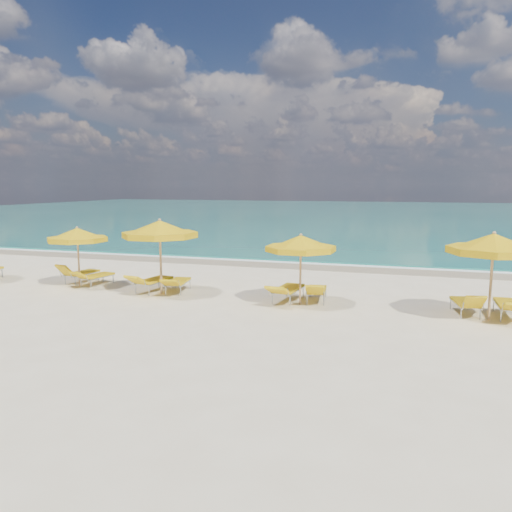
% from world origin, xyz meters
% --- Properties ---
extents(ground_plane, '(120.00, 120.00, 0.00)m').
position_xyz_m(ground_plane, '(0.00, 0.00, 0.00)').
color(ground_plane, beige).
extents(ocean, '(120.00, 80.00, 0.30)m').
position_xyz_m(ocean, '(0.00, 48.00, 0.00)').
color(ocean, '#126559').
rests_on(ocean, ground).
extents(wet_sand_band, '(120.00, 2.60, 0.01)m').
position_xyz_m(wet_sand_band, '(0.00, 7.40, 0.00)').
color(wet_sand_band, tan).
rests_on(wet_sand_band, ground).
extents(foam_line, '(120.00, 1.20, 0.03)m').
position_xyz_m(foam_line, '(0.00, 8.20, 0.00)').
color(foam_line, white).
rests_on(foam_line, ground).
extents(whitecap_near, '(14.00, 0.36, 0.05)m').
position_xyz_m(whitecap_near, '(-6.00, 17.00, 0.00)').
color(whitecap_near, white).
rests_on(whitecap_near, ground).
extents(whitecap_far, '(18.00, 0.30, 0.05)m').
position_xyz_m(whitecap_far, '(8.00, 24.00, 0.00)').
color(whitecap_far, white).
rests_on(whitecap_far, ground).
extents(umbrella_1, '(2.69, 2.69, 2.11)m').
position_xyz_m(umbrella_1, '(-6.21, 0.47, 1.80)').
color(umbrella_1, tan).
rests_on(umbrella_1, ground).
extents(umbrella_2, '(3.24, 3.24, 2.48)m').
position_xyz_m(umbrella_2, '(-2.84, 0.18, 2.11)').
color(umbrella_2, tan).
rests_on(umbrella_2, ground).
extents(umbrella_3, '(2.80, 2.80, 2.14)m').
position_xyz_m(umbrella_3, '(1.81, 0.15, 1.82)').
color(umbrella_3, tan).
rests_on(umbrella_3, ground).
extents(umbrella_4, '(2.45, 2.45, 2.37)m').
position_xyz_m(umbrella_4, '(6.95, -0.10, 2.02)').
color(umbrella_4, tan).
rests_on(umbrella_4, ground).
extents(lounger_1_left, '(0.84, 1.71, 0.80)m').
position_xyz_m(lounger_1_left, '(-6.60, 1.08, 0.21)').
color(lounger_1_left, '#A5A8AD').
rests_on(lounger_1_left, ground).
extents(lounger_1_right, '(0.82, 1.73, 0.65)m').
position_xyz_m(lounger_1_right, '(-5.74, 0.79, 0.20)').
color(lounger_1_right, '#A5A8AD').
rests_on(lounger_1_right, ground).
extents(lounger_2_left, '(0.90, 1.94, 0.73)m').
position_xyz_m(lounger_2_left, '(-3.29, 0.45, 0.22)').
color(lounger_2_left, '#A5A8AD').
rests_on(lounger_2_left, ground).
extents(lounger_2_right, '(0.83, 1.81, 0.64)m').
position_xyz_m(lounger_2_right, '(-2.45, 0.59, 0.20)').
color(lounger_2_right, '#A5A8AD').
rests_on(lounger_2_right, ground).
extents(lounger_3_left, '(0.82, 2.00, 0.71)m').
position_xyz_m(lounger_3_left, '(1.36, 0.39, 0.23)').
color(lounger_3_left, '#A5A8AD').
rests_on(lounger_3_left, ground).
extents(lounger_3_right, '(0.73, 1.72, 0.71)m').
position_xyz_m(lounger_3_right, '(2.21, 0.68, 0.20)').
color(lounger_3_right, '#A5A8AD').
rests_on(lounger_3_right, ground).
extents(lounger_4_left, '(0.82, 1.67, 0.76)m').
position_xyz_m(lounger_4_left, '(6.41, 0.33, 0.20)').
color(lounger_4_left, '#A5A8AD').
rests_on(lounger_4_left, ground).
extents(lounger_4_right, '(0.62, 1.84, 0.69)m').
position_xyz_m(lounger_4_right, '(7.48, 0.31, 0.21)').
color(lounger_4_right, '#A5A8AD').
rests_on(lounger_4_right, ground).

